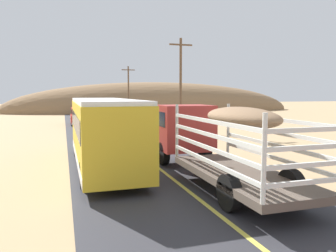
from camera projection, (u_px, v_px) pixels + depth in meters
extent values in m
cube|color=#B2332D|center=(185.00, 127.00, 16.28)|extent=(2.50, 2.20, 2.20)
cube|color=#192333|center=(185.00, 118.00, 16.24)|extent=(2.53, 1.54, 0.70)
cube|color=brown|center=(240.00, 175.00, 11.27)|extent=(2.50, 6.40, 0.24)
cylinder|color=silver|center=(177.00, 131.00, 13.77)|extent=(0.12, 0.12, 2.20)
cylinder|color=silver|center=(228.00, 129.00, 14.48)|extent=(0.12, 0.12, 2.20)
cylinder|color=silver|center=(264.00, 159.00, 7.81)|extent=(0.12, 0.12, 2.20)
cube|color=silver|center=(208.00, 161.00, 10.85)|extent=(0.08, 6.30, 0.12)
cube|color=silver|center=(271.00, 157.00, 11.58)|extent=(0.08, 6.30, 0.12)
cube|color=silver|center=(305.00, 182.00, 8.21)|extent=(2.40, 0.08, 0.12)
cube|color=silver|center=(208.00, 148.00, 10.81)|extent=(0.08, 6.30, 0.12)
cube|color=silver|center=(271.00, 144.00, 11.53)|extent=(0.08, 6.30, 0.12)
cube|color=silver|center=(306.00, 165.00, 8.17)|extent=(2.40, 0.08, 0.12)
cube|color=silver|center=(208.00, 134.00, 10.76)|extent=(0.08, 6.30, 0.12)
cube|color=silver|center=(272.00, 132.00, 11.49)|extent=(0.08, 6.30, 0.12)
cube|color=silver|center=(307.00, 148.00, 8.13)|extent=(2.40, 0.08, 0.12)
cube|color=silver|center=(208.00, 121.00, 10.72)|extent=(0.08, 6.30, 0.12)
cube|color=silver|center=(272.00, 119.00, 11.45)|extent=(0.08, 6.30, 0.12)
cube|color=silver|center=(307.00, 130.00, 8.09)|extent=(2.40, 0.08, 0.12)
ellipsoid|color=#8C6B4C|center=(241.00, 117.00, 11.07)|extent=(1.75, 3.84, 0.70)
cylinder|color=black|center=(164.00, 154.00, 16.08)|extent=(0.32, 1.10, 1.10)
cylinder|color=black|center=(205.00, 151.00, 16.73)|extent=(0.32, 1.10, 1.10)
cylinder|color=black|center=(229.00, 193.00, 9.74)|extent=(0.32, 1.10, 1.10)
cylinder|color=black|center=(291.00, 186.00, 10.40)|extent=(0.32, 1.10, 1.10)
cube|color=gold|center=(104.00, 132.00, 15.35)|extent=(2.50, 10.00, 2.70)
cube|color=white|center=(103.00, 101.00, 15.21)|extent=(2.45, 9.80, 0.16)
cube|color=#192333|center=(103.00, 122.00, 15.30)|extent=(2.54, 9.20, 0.80)
cube|color=silver|center=(104.00, 156.00, 15.46)|extent=(2.53, 9.80, 0.36)
cylinder|color=black|center=(77.00, 148.00, 18.22)|extent=(0.30, 1.00, 1.00)
cylinder|color=black|center=(117.00, 146.00, 18.88)|extent=(0.30, 1.00, 1.00)
cylinder|color=black|center=(84.00, 175.00, 12.05)|extent=(0.30, 1.00, 1.00)
cylinder|color=black|center=(143.00, 171.00, 12.71)|extent=(0.30, 1.00, 1.00)
cube|color=#B2261E|center=(80.00, 119.00, 36.59)|extent=(1.90, 4.60, 0.90)
cube|color=#B2261E|center=(80.00, 111.00, 36.36)|extent=(1.75, 3.59, 0.80)
cube|color=#192333|center=(80.00, 111.00, 36.36)|extent=(1.79, 3.22, 0.44)
cube|color=silver|center=(81.00, 124.00, 34.51)|extent=(1.86, 0.20, 0.24)
cube|color=red|center=(72.00, 119.00, 34.16)|extent=(0.16, 0.06, 0.14)
cube|color=red|center=(89.00, 119.00, 34.65)|extent=(0.16, 0.06, 0.14)
cylinder|color=black|center=(72.00, 121.00, 37.72)|extent=(0.26, 0.76, 0.76)
cylinder|color=black|center=(87.00, 120.00, 38.21)|extent=(0.26, 0.76, 0.76)
cylinder|color=black|center=(72.00, 123.00, 35.02)|extent=(0.26, 0.76, 0.76)
cylinder|color=black|center=(88.00, 122.00, 35.51)|extent=(0.26, 0.76, 0.76)
cylinder|color=brown|center=(181.00, 85.00, 30.64)|extent=(0.24, 0.24, 8.55)
cube|color=brown|center=(181.00, 45.00, 30.28)|extent=(2.20, 0.14, 0.14)
cylinder|color=brown|center=(128.00, 91.00, 55.02)|extent=(0.24, 0.24, 8.00)
cube|color=brown|center=(128.00, 70.00, 54.69)|extent=(2.20, 0.14, 0.14)
ellipsoid|color=olive|center=(157.00, 111.00, 66.26)|extent=(58.95, 17.01, 11.48)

